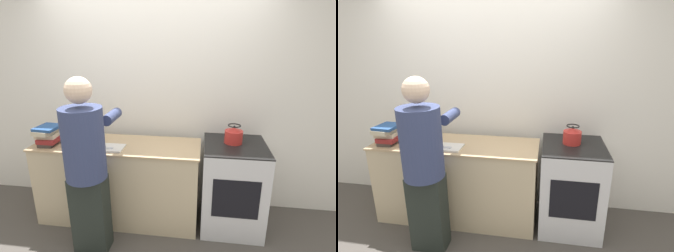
{
  "view_description": "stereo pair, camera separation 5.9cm",
  "coord_description": "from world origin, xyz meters",
  "views": [
    {
      "loc": [
        0.55,
        -2.19,
        1.91
      ],
      "look_at": [
        0.22,
        0.2,
        1.14
      ],
      "focal_mm": 28.0,
      "sensor_mm": 36.0,
      "label": 1
    },
    {
      "loc": [
        0.61,
        -2.19,
        1.91
      ],
      "look_at": [
        0.22,
        0.2,
        1.14
      ],
      "focal_mm": 28.0,
      "sensor_mm": 36.0,
      "label": 2
    }
  ],
  "objects": [
    {
      "name": "ground_plane",
      "position": [
        0.0,
        0.0,
        0.0
      ],
      "size": [
        12.0,
        12.0,
        0.0
      ],
      "primitive_type": "plane",
      "color": "#4C4742"
    },
    {
      "name": "wall_back",
      "position": [
        0.0,
        0.73,
        1.3
      ],
      "size": [
        8.0,
        0.05,
        2.6
      ],
      "color": "white",
      "rests_on": "ground_plane"
    },
    {
      "name": "counter",
      "position": [
        -0.34,
        0.28,
        0.44
      ],
      "size": [
        1.75,
        0.59,
        0.89
      ],
      "color": "#C6B28E",
      "rests_on": "ground_plane"
    },
    {
      "name": "oven",
      "position": [
        0.89,
        0.33,
        0.46
      ],
      "size": [
        0.63,
        0.66,
        0.93
      ],
      "color": "silver",
      "rests_on": "ground_plane"
    },
    {
      "name": "person",
      "position": [
        -0.45,
        -0.22,
        0.89
      ],
      "size": [
        0.41,
        0.64,
        1.66
      ],
      "color": "#222824",
      "rests_on": "ground_plane"
    },
    {
      "name": "cutting_board",
      "position": [
        -0.43,
        0.15,
        0.9
      ],
      "size": [
        0.4,
        0.21,
        0.02
      ],
      "color": "silver",
      "rests_on": "counter"
    },
    {
      "name": "knife",
      "position": [
        -0.43,
        0.12,
        0.91
      ],
      "size": [
        0.2,
        0.04,
        0.01
      ],
      "rotation": [
        0.0,
        0.0,
        -0.05
      ],
      "color": "silver",
      "rests_on": "cutting_board"
    },
    {
      "name": "kettle",
      "position": [
        0.87,
        0.38,
        1.01
      ],
      "size": [
        0.18,
        0.18,
        0.19
      ],
      "color": "red",
      "rests_on": "oven"
    },
    {
      "name": "bowl_prep",
      "position": [
        -0.95,
        0.43,
        0.91
      ],
      "size": [
        0.19,
        0.19,
        0.05
      ],
      "color": "silver",
      "rests_on": "counter"
    },
    {
      "name": "canister_jar",
      "position": [
        -0.74,
        0.44,
        0.98
      ],
      "size": [
        0.13,
        0.13,
        0.19
      ],
      "color": "tan",
      "rests_on": "counter"
    },
    {
      "name": "book_stack",
      "position": [
        -1.04,
        0.18,
        0.99
      ],
      "size": [
        0.24,
        0.3,
        0.2
      ],
      "color": "#423833",
      "rests_on": "counter"
    }
  ]
}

